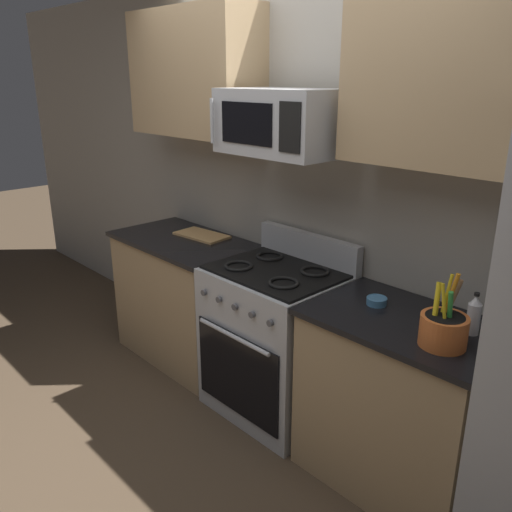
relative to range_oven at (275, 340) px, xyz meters
The scene contains 12 objects.
ground_plane 0.83m from the range_oven, 90.00° to the right, with size 16.00×16.00×0.00m, color #473828.
wall_back 0.91m from the range_oven, 90.00° to the left, with size 8.00×0.10×2.60m, color #9E998E.
counter_left 0.92m from the range_oven, behind, with size 1.06×0.62×0.91m.
range_oven is the anchor object (origin of this frame).
counter_right 0.85m from the range_oven, ahead, with size 0.93×0.62×0.91m.
microwave 1.28m from the range_oven, 90.10° to the left, with size 0.68×0.44×0.34m.
upper_cabinets_left 1.79m from the range_oven, behind, with size 1.05×0.34×0.79m.
upper_cabinets_right 1.76m from the range_oven, 10.31° to the left, with size 0.92×0.34×0.79m.
utensil_crock 1.21m from the range_oven, ahead, with size 0.20×0.20×0.31m.
cutting_board 0.99m from the range_oven, behind, with size 0.39×0.21×0.02m, color tan.
bottle_vinegar 1.25m from the range_oven, ahead, with size 0.06×0.06×0.20m.
prep_bowl 0.80m from the range_oven, ahead, with size 0.10×0.10×0.04m.
Camera 1 is at (1.99, -1.36, 1.99)m, focal length 36.88 mm.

